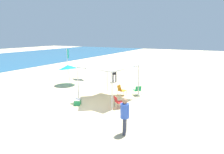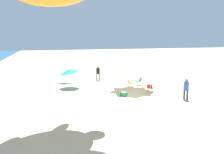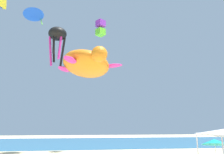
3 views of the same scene
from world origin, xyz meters
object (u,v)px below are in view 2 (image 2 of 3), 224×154
Objects in this scene: cooler_box at (124,94)px; folding_chair_left_of_tent at (150,88)px; canopy_tent at (131,63)px; person_beachcomber at (98,72)px; folding_chair_right_of_tent at (139,81)px; person_by_tent at (186,88)px; folding_chair_facing_ocean at (130,82)px; beach_umbrella at (69,71)px; banner_flag at (38,65)px.

folding_chair_left_of_tent is at bearing -75.06° from cooler_box.
canopy_tent is 6.07m from person_beachcomber.
folding_chair_right_of_tent and folding_chair_left_of_tent have the same top height.
cooler_box is at bearing -88.13° from person_beachcomber.
canopy_tent is 5.87m from person_by_tent.
folding_chair_left_of_tent is at bearing -153.88° from folding_chair_facing_ocean.
cooler_box is at bearing -134.38° from beach_umbrella.
person_beachcomber is at bearing 37.74° from folding_chair_facing_ocean.
canopy_tent is 3.01m from folding_chair_left_of_tent.
beach_umbrella reaches higher than cooler_box.
cooler_box is 0.40× the size of person_by_tent.
canopy_tent is 10.90m from banner_flag.
folding_chair_right_of_tent is 5.02m from cooler_box.
canopy_tent is at bearing -72.01° from person_beachcomber.
folding_chair_right_of_tent is 11.45m from banner_flag.
folding_chair_facing_ocean reaches higher than cooler_box.
folding_chair_right_of_tent is (-0.29, -7.36, -1.26)m from beach_umbrella.
folding_chair_right_of_tent is 1.11× the size of cooler_box.
person_beachcomber is at bearing -48.22° from beach_umbrella.
person_by_tent reaches higher than folding_chair_facing_ocean.
cooler_box is at bearing -136.64° from banner_flag.
folding_chair_facing_ocean is 1.00× the size of folding_chair_left_of_tent.
folding_chair_facing_ocean is at bearing -29.74° from folding_chair_left_of_tent.
cooler_box is at bearing 147.86° from canopy_tent.
folding_chair_left_of_tent is at bearing -116.47° from beach_umbrella.
folding_chair_facing_ocean is at bearing -61.73° from person_beachcomber.
banner_flag is (8.16, 7.71, 1.75)m from cooler_box.
cooler_box is 5.36m from person_by_tent.
person_beachcomber is 0.95× the size of person_by_tent.
folding_chair_left_of_tent is at bearing 47.55° from folding_chair_right_of_tent.
folding_chair_right_of_tent is 6.75m from person_by_tent.
folding_chair_left_of_tent reaches higher than cooler_box.
beach_umbrella is at bearing 86.12° from folding_chair_facing_ocean.
person_by_tent is at bearing -130.28° from banner_flag.
person_by_tent reaches higher than folding_chair_left_of_tent.
beach_umbrella is at bearing -144.61° from person_by_tent.
banner_flag is (4.07, 10.60, 1.47)m from folding_chair_right_of_tent.
person_by_tent is (-2.37, -4.72, 0.87)m from cooler_box.
canopy_tent is at bearing -123.56° from banner_flag.
beach_umbrella reaches higher than folding_chair_left_of_tent.
folding_chair_right_of_tent is 1.00× the size of folding_chair_left_of_tent.
beach_umbrella is 4.98m from banner_flag.
folding_chair_left_of_tent is 3.71m from person_by_tent.
folding_chair_right_of_tent is 0.47× the size of person_beachcomber.
beach_umbrella is at bearing 69.07° from canopy_tent.
folding_chair_left_of_tent is at bearing -125.16° from banner_flag.
banner_flag is 1.77× the size of person_by_tent.
canopy_tent is 2.25× the size of person_beachcomber.
person_beachcomber is at bearing -168.27° from person_by_tent.
person_by_tent is at bearing -143.30° from canopy_tent.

